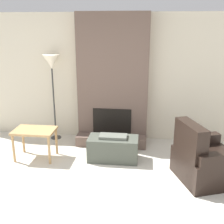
{
  "coord_description": "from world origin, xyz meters",
  "views": [
    {
      "loc": [
        0.64,
        -2.79,
        2.36
      ],
      "look_at": [
        0.0,
        2.58,
        0.67
      ],
      "focal_mm": 45.0,
      "sensor_mm": 36.0,
      "label": 1
    }
  ],
  "objects_px": {
    "floor_lamp_left": "(52,65)",
    "ottoman": "(113,148)",
    "side_table": "(35,134)",
    "armchair": "(203,162)"
  },
  "relations": [
    {
      "from": "ottoman",
      "to": "side_table",
      "type": "bearing_deg",
      "value": -175.98
    },
    {
      "from": "side_table",
      "to": "floor_lamp_left",
      "type": "bearing_deg",
      "value": 86.0
    },
    {
      "from": "armchair",
      "to": "floor_lamp_left",
      "type": "relative_size",
      "value": 0.62
    },
    {
      "from": "ottoman",
      "to": "side_table",
      "type": "distance_m",
      "value": 1.44
    },
    {
      "from": "armchair",
      "to": "floor_lamp_left",
      "type": "distance_m",
      "value": 3.4
    },
    {
      "from": "floor_lamp_left",
      "to": "ottoman",
      "type": "bearing_deg",
      "value": -32.66
    },
    {
      "from": "armchair",
      "to": "side_table",
      "type": "bearing_deg",
      "value": 61.97
    },
    {
      "from": "ottoman",
      "to": "armchair",
      "type": "distance_m",
      "value": 1.57
    },
    {
      "from": "ottoman",
      "to": "armchair",
      "type": "bearing_deg",
      "value": -19.21
    },
    {
      "from": "armchair",
      "to": "floor_lamp_left",
      "type": "xyz_separation_m",
      "value": [
        -2.83,
        1.38,
        1.27
      ]
    }
  ]
}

